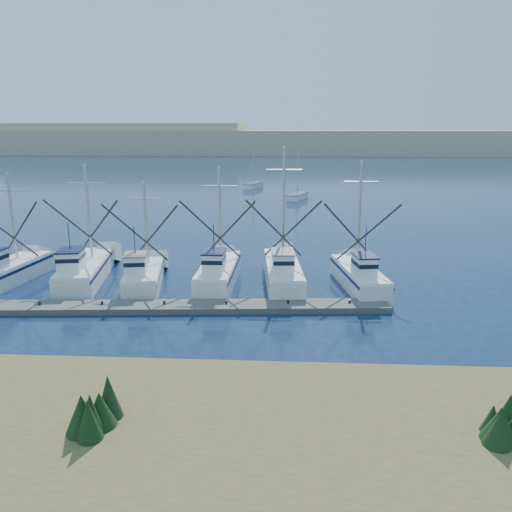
# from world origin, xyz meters

# --- Properties ---
(ground) EXTENTS (500.00, 500.00, 0.00)m
(ground) POSITION_xyz_m (0.00, 0.00, 0.00)
(ground) COLOR #0C1E38
(ground) RESTS_ON ground
(shore_bank) EXTENTS (40.00, 10.00, 1.60)m
(shore_bank) POSITION_xyz_m (-8.00, -10.00, 0.80)
(shore_bank) COLOR #4C422D
(shore_bank) RESTS_ON ground
(floating_dock) EXTENTS (29.12, 4.05, 0.39)m
(floating_dock) POSITION_xyz_m (-8.54, 5.35, 0.19)
(floating_dock) COLOR #5D5953
(floating_dock) RESTS_ON ground
(dune_ridge) EXTENTS (360.00, 60.00, 10.00)m
(dune_ridge) POSITION_xyz_m (0.00, 210.00, 5.00)
(dune_ridge) COLOR tan
(dune_ridge) RESTS_ON ground
(trawler_fleet) EXTENTS (29.67, 9.44, 10.08)m
(trawler_fleet) POSITION_xyz_m (-8.57, 10.54, 0.96)
(trawler_fleet) COLOR white
(trawler_fleet) RESTS_ON ground
(sailboat_near) EXTENTS (3.78, 6.38, 8.10)m
(sailboat_near) POSITION_xyz_m (1.22, 56.57, 0.49)
(sailboat_near) COLOR white
(sailboat_near) RESTS_ON ground
(sailboat_far) EXTENTS (3.62, 6.02, 8.10)m
(sailboat_far) POSITION_xyz_m (-6.90, 71.77, 0.49)
(sailboat_far) COLOR white
(sailboat_far) RESTS_ON ground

